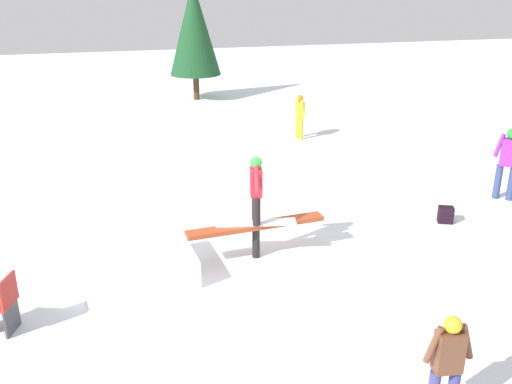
{
  "coord_description": "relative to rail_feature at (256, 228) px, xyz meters",
  "views": [
    {
      "loc": [
        -2.34,
        -8.94,
        4.84
      ],
      "look_at": [
        0.0,
        0.0,
        1.26
      ],
      "focal_mm": 40.0,
      "sensor_mm": 36.0,
      "label": 1
    }
  ],
  "objects": [
    {
      "name": "rail_feature",
      "position": [
        0.0,
        0.0,
        0.0
      ],
      "size": [
        2.56,
        0.5,
        0.66
      ],
      "rotation": [
        0.0,
        0.0,
        0.09
      ],
      "color": "black",
      "rests_on": "ground"
    },
    {
      "name": "bystander_brown",
      "position": [
        1.08,
        -4.38,
        0.18
      ],
      "size": [
        0.6,
        0.22,
        1.34
      ],
      "rotation": [
        0.0,
        0.0,
        3.04
      ],
      "color": "#3D3E7A",
      "rests_on": "ground"
    },
    {
      "name": "main_rider_on_rail",
      "position": [
        0.0,
        0.0,
        0.7
      ],
      "size": [
        1.46,
        0.72,
        1.25
      ],
      "rotation": [
        0.0,
        0.0,
        -0.18
      ],
      "color": "white",
      "rests_on": "rail_feature"
    },
    {
      "name": "bystander_purple",
      "position": [
        6.16,
        1.32,
        0.36
      ],
      "size": [
        0.58,
        0.47,
        1.65
      ],
      "rotation": [
        0.0,
        0.0,
        2.49
      ],
      "color": "navy",
      "rests_on": "ground"
    },
    {
      "name": "folding_chair",
      "position": [
        -4.08,
        -1.3,
        -0.15
      ],
      "size": [
        0.56,
        0.56,
        0.88
      ],
      "rotation": [
        0.0,
        0.0,
        4.36
      ],
      "color": "#3F3F44",
      "rests_on": "ground"
    },
    {
      "name": "backpack_on_snow",
      "position": [
        4.17,
        0.49,
        -0.4
      ],
      "size": [
        0.36,
        0.32,
        0.34
      ],
      "primitive_type": "cube",
      "rotation": [
        0.0,
        0.0,
        5.88
      ],
      "color": "black",
      "rests_on": "ground"
    },
    {
      "name": "snow_kicker_ramp",
      "position": [
        -2.11,
        -0.19,
        -0.33
      ],
      "size": [
        1.93,
        1.65,
        0.47
      ],
      "primitive_type": "cube",
      "rotation": [
        0.0,
        0.0,
        0.09
      ],
      "color": "white",
      "rests_on": "ground"
    },
    {
      "name": "ground_plane",
      "position": [
        0.0,
        0.0,
        -0.57
      ],
      "size": [
        60.0,
        60.0,
        0.0
      ],
      "primitive_type": "plane",
      "color": "white"
    },
    {
      "name": "bystander_yellow",
      "position": [
        3.3,
        7.3,
        0.19
      ],
      "size": [
        0.22,
        0.58,
        1.36
      ],
      "rotation": [
        0.0,
        0.0,
        1.67
      ],
      "color": "gold",
      "rests_on": "ground"
    },
    {
      "name": "pine_tree_near",
      "position": [
        1.15,
        13.88,
        2.21
      ],
      "size": [
        2.01,
        2.01,
        4.57
      ],
      "color": "#4C331E",
      "rests_on": "ground"
    }
  ]
}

